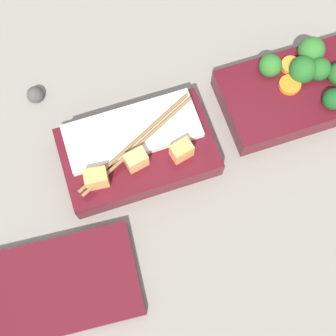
{
  "coord_description": "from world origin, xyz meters",
  "views": [
    {
      "loc": [
        0.16,
        0.26,
        0.63
      ],
      "look_at": [
        0.09,
        0.06,
        0.04
      ],
      "focal_mm": 50.0,
      "sensor_mm": 36.0,
      "label": 1
    }
  ],
  "objects": [
    {
      "name": "ground_plane",
      "position": [
        0.0,
        0.0,
        0.0
      ],
      "size": [
        3.0,
        3.0,
        0.0
      ],
      "primitive_type": "plane",
      "color": "gray"
    },
    {
      "name": "pebble_1",
      "position": [
        0.24,
        -0.12,
        0.01
      ],
      "size": [
        0.03,
        0.03,
        0.03
      ],
      "primitive_type": "sphere",
      "color": "#474442",
      "rests_on": "ground_plane"
    },
    {
      "name": "bento_tray_rice",
      "position": [
        0.12,
        0.02,
        0.02
      ],
      "size": [
        0.21,
        0.13,
        0.07
      ],
      "color": "#510F19",
      "rests_on": "ground_plane"
    },
    {
      "name": "bento_tray_vegetable",
      "position": [
        -0.13,
        0.0,
        0.02
      ],
      "size": [
        0.21,
        0.13,
        0.07
      ],
      "color": "#510F19",
      "rests_on": "ground_plane"
    },
    {
      "name": "bento_lid",
      "position": [
        0.28,
        0.17,
        0.01
      ],
      "size": [
        0.22,
        0.14,
        0.02
      ],
      "primitive_type": "cube",
      "rotation": [
        0.0,
        0.0,
        -0.08
      ],
      "color": "#510F19",
      "rests_on": "ground_plane"
    }
  ]
}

